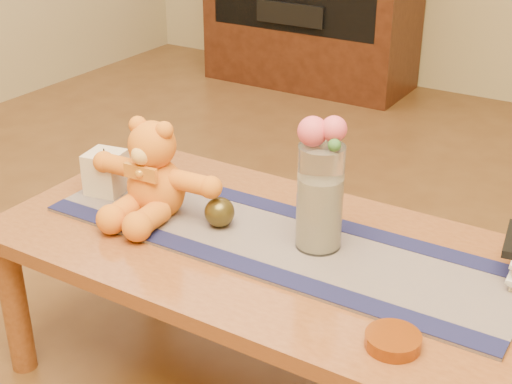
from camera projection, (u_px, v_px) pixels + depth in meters
The scene contains 21 objects.
coffee_table_top at pixel (273, 251), 1.79m from camera, with size 1.40×0.70×0.04m, color brown.
table_leg_fl at pixel (15, 306), 1.97m from camera, with size 0.07×0.07×0.41m, color brown.
table_leg_bl at pixel (151, 220), 2.41m from camera, with size 0.07×0.07×0.41m, color brown.
persian_runner at pixel (275, 240), 1.79m from camera, with size 1.20×0.35×0.01m, color #161A40.
runner_border_near at pixel (243, 264), 1.68m from camera, with size 1.20×0.06×0.00m, color #15163F.
runner_border_far at pixel (302, 215), 1.90m from camera, with size 1.20×0.06×0.00m, color #15163F.
teddy_bear at pixel (155, 169), 1.87m from camera, with size 0.36×0.30×0.24m, color orange, non-canonical shape.
pillar_candle at pixel (106, 172), 2.01m from camera, with size 0.10×0.10×0.12m, color beige.
candle_wick at pixel (104, 151), 1.98m from camera, with size 0.00×0.00×0.01m, color black.
glass_vase at pixel (320, 197), 1.70m from camera, with size 0.11×0.11×0.26m, color silver.
potpourri_fill at pixel (319, 212), 1.72m from camera, with size 0.09×0.09×0.18m, color beige.
rose_left at pixel (313, 131), 1.63m from camera, with size 0.07×0.07×0.07m, color #E04F61.
rose_right at pixel (334, 129), 1.62m from camera, with size 0.06×0.06×0.06m, color #E04F61.
blue_flower_back at pixel (333, 131), 1.66m from camera, with size 0.04×0.04×0.04m, color #4D5EA8.
blue_flower_side at pixel (315, 133), 1.67m from camera, with size 0.04×0.04×0.04m, color #4D5EA8.
leaf_sprig at pixel (334, 145), 1.61m from camera, with size 0.03×0.03×0.03m, color #33662D.
bronze_ball at pixel (220, 212), 1.83m from camera, with size 0.08×0.08×0.08m, color #463B17.
book_bottom at pixel (511, 266), 1.67m from camera, with size 0.17×0.22×0.02m, color beige.
book_upper at pixel (511, 250), 1.66m from camera, with size 0.17×0.22×0.02m, color beige.
amber_dish at pixel (393, 341), 1.42m from camera, with size 0.11×0.11×0.03m, color #BF5914.
stereo_lower at pixel (301, 10), 4.14m from camera, with size 0.42×0.28×0.12m, color black.
Camera 1 is at (0.77, -1.34, 1.35)m, focal length 51.03 mm.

